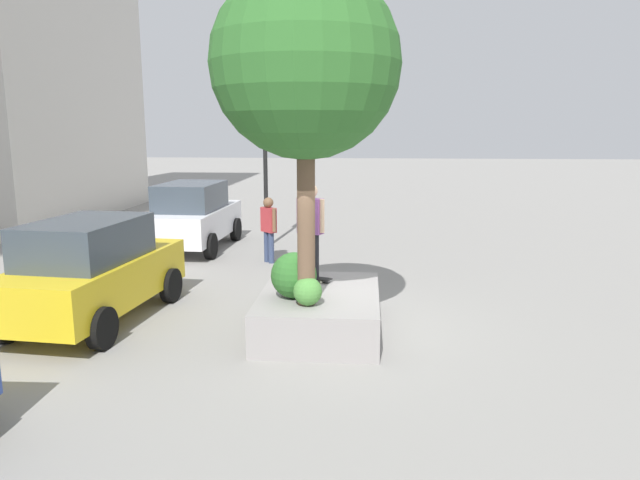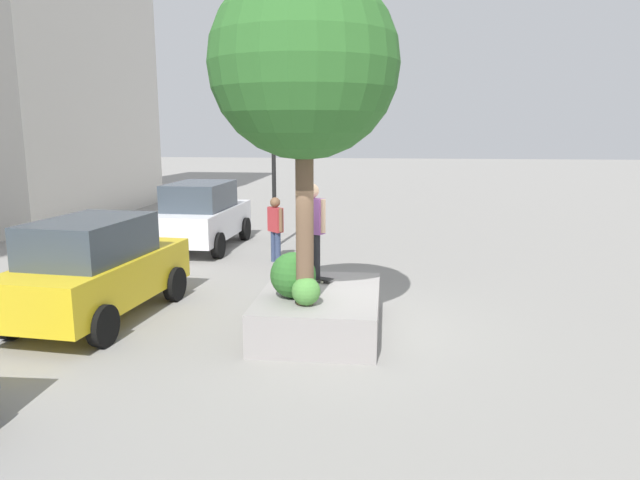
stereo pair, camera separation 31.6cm
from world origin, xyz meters
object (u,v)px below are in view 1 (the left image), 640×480
traffic_light_corner (265,132)px  passerby_with_bag (269,225)px  planter_ledge (320,311)px  taxi_cab (93,270)px  police_car (193,215)px  plaza_tree (305,65)px  skateboard (311,278)px  skateboarder (310,224)px

traffic_light_corner → passerby_with_bag: size_ratio=2.91×
planter_ledge → traffic_light_corner: bearing=17.1°
taxi_cab → police_car: 6.46m
police_car → plaza_tree: bearing=-151.1°
skateboard → police_car: 7.13m
plaza_tree → passerby_with_bag: size_ratio=3.00×
passerby_with_bag → skateboard: bearing=-160.8°
plaza_tree → police_car: size_ratio=1.22×
skateboard → traffic_light_corner: size_ratio=0.17×
planter_ledge → police_car: 7.86m
skateboarder → planter_ledge: bearing=-161.7°
planter_ledge → passerby_with_bag: bearing=19.0°
police_car → traffic_light_corner: bearing=-79.8°
skateboard → skateboarder: size_ratio=0.48×
skateboard → passerby_with_bag: 4.62m
planter_ledge → taxi_cab: size_ratio=0.68×
taxi_cab → passerby_with_bag: size_ratio=2.45×
plaza_tree → passerby_with_bag: plaza_tree is taller
skateboarder → police_car: bearing=33.9°
taxi_cab → passerby_with_bag: taxi_cab is taller
skateboarder → taxi_cab: bearing=98.1°
police_car → skateboard: bearing=-146.1°
taxi_cab → traffic_light_corner: bearing=-15.9°
skateboarder → police_car: size_ratio=0.41×
plaza_tree → skateboarder: bearing=3.0°
planter_ledge → skateboard: size_ratio=3.47×
skateboard → police_car: (5.91, 3.97, 0.23)m
planter_ledge → plaza_tree: 4.07m
planter_ledge → traffic_light_corner: 7.90m
plaza_tree → traffic_light_corner: plaza_tree is taller
skateboarder → taxi_cab: 3.97m
traffic_light_corner → skateboard: bearing=-163.1°
taxi_cab → passerby_with_bag: 5.43m
planter_ledge → traffic_light_corner: (6.98, 2.14, 3.01)m
police_car → traffic_light_corner: 3.16m
taxi_cab → skateboard: bearing=-81.9°
skateboard → passerby_with_bag: passerby_with_bag is taller
plaza_tree → passerby_with_bag: 6.86m
planter_ledge → plaza_tree: bearing=167.3°
planter_ledge → taxi_cab: taxi_cab is taller
skateboard → planter_ledge: bearing=-161.7°
skateboard → skateboarder: 1.00m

